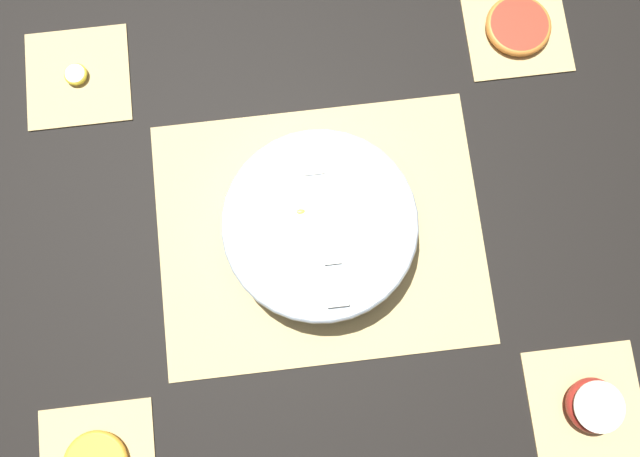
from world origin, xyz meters
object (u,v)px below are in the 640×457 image
(apple_half, at_px, (594,405))
(grapefruit_slice, at_px, (518,26))
(banana_coin_single, at_px, (76,74))
(fruit_salad_bowl, at_px, (321,227))

(apple_half, relative_size, grapefruit_slice, 0.73)
(apple_half, height_order, banana_coin_single, apple_half)
(fruit_salad_bowl, distance_m, banana_coin_single, 0.42)
(banana_coin_single, bearing_deg, grapefruit_slice, 180.00)
(fruit_salad_bowl, height_order, apple_half, fruit_salad_bowl)
(fruit_salad_bowl, bearing_deg, apple_half, 140.15)
(fruit_salad_bowl, xyz_separation_m, grapefruit_slice, (-0.32, -0.27, -0.03))
(apple_half, bearing_deg, grapefruit_slice, -90.00)
(banana_coin_single, relative_size, grapefruit_slice, 0.35)
(banana_coin_single, bearing_deg, fruit_salad_bowl, 140.26)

